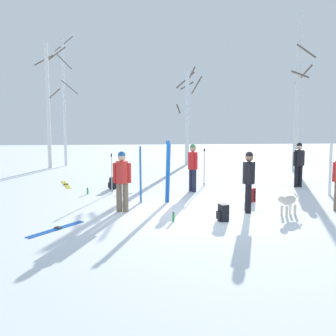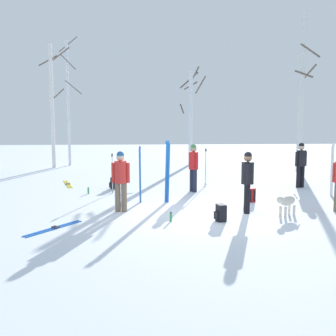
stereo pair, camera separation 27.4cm
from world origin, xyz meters
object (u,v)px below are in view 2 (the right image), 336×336
at_px(backpack_1, 221,213).
at_px(birch_tree_3, 191,115).
at_px(ski_pair_planted_2, 332,170).
at_px(person_2, 301,162).
at_px(water_bottle_1, 171,217).
at_px(birch_tree_1, 52,104).
at_px(birch_tree_2, 68,101).
at_px(ski_poles_1, 112,172).
at_px(dog, 287,202).
at_px(water_bottle_0, 88,191).
at_px(ski_pair_lying_1, 54,228).
at_px(person_0, 247,178).
at_px(person_1, 121,177).
at_px(backpack_2, 250,195).
at_px(birch_tree_4, 302,91).
at_px(ski_pair_lying_0, 68,184).
at_px(ski_poles_0, 206,166).
at_px(ski_pair_planted_0, 140,175).
at_px(backpack_0, 114,183).
at_px(person_3, 193,165).
at_px(ski_pair_planted_1, 167,172).

distance_m(backpack_1, birch_tree_3, 13.03).
bearing_deg(ski_pair_planted_2, person_2, 103.26).
relative_size(ski_pair_planted_2, water_bottle_1, 7.17).
relative_size(birch_tree_1, birch_tree_2, 0.91).
distance_m(water_bottle_1, birch_tree_3, 13.14).
xyz_separation_m(ski_pair_planted_2, ski_poles_1, (-7.49, 0.99, -0.15)).
bearing_deg(dog, water_bottle_0, 148.83).
relative_size(birch_tree_2, birch_tree_3, 1.30).
bearing_deg(ski_pair_lying_1, backpack_1, 6.43).
distance_m(person_0, water_bottle_0, 5.82).
xyz_separation_m(person_1, backpack_2, (4.00, 1.09, -0.77)).
distance_m(ski_poles_1, birch_tree_4, 10.90).
distance_m(backpack_2, birch_tree_3, 10.79).
relative_size(person_1, ski_pair_lying_0, 0.93).
height_order(person_1, ski_poles_0, person_1).
height_order(person_1, ski_pair_planted_0, ski_pair_planted_0).
xyz_separation_m(ski_pair_lying_0, birch_tree_4, (10.83, 3.48, 3.98)).
xyz_separation_m(ski_pair_lying_1, water_bottle_0, (0.18, 4.45, 0.10)).
bearing_deg(water_bottle_0, ski_pair_lying_0, 118.38).
bearing_deg(ski_poles_0, birch_tree_1, 139.16).
bearing_deg(dog, ski_poles_1, 143.85).
relative_size(person_1, birch_tree_2, 0.24).
distance_m(ski_pair_planted_0, birch_tree_3, 10.84).
xyz_separation_m(backpack_0, birch_tree_1, (-3.72, 6.73, 3.18)).
xyz_separation_m(ski_poles_0, birch_tree_2, (-6.62, 7.30, 2.81)).
xyz_separation_m(person_3, ski_pair_planted_0, (-1.89, -1.72, -0.10)).
xyz_separation_m(backpack_2, birch_tree_2, (-7.58, 10.37, 3.38)).
bearing_deg(person_1, water_bottle_0, 115.43).
distance_m(ski_pair_planted_2, birch_tree_1, 14.33).
relative_size(ski_pair_planted_0, backpack_1, 4.03).
bearing_deg(ski_pair_planted_1, backpack_0, 126.54).
xyz_separation_m(ski_pair_planted_0, water_bottle_1, (0.81, -2.41, -0.76)).
height_order(ski_pair_lying_0, birch_tree_1, birch_tree_1).
height_order(ski_poles_1, water_bottle_1, ski_poles_1).
bearing_deg(person_2, ski_poles_0, 171.32).
xyz_separation_m(backpack_1, birch_tree_1, (-6.85, 11.65, 3.18)).
relative_size(person_2, water_bottle_0, 7.65).
bearing_deg(birch_tree_4, birch_tree_2, 165.35).
relative_size(ski_pair_lying_1, ski_poles_1, 1.04).
bearing_deg(dog, ski_pair_lying_1, -171.23).
xyz_separation_m(ski_pair_planted_0, backpack_2, (3.48, -0.14, -0.67)).
distance_m(person_3, ski_pair_lying_1, 6.13).
distance_m(backpack_2, birch_tree_1, 12.85).
distance_m(backpack_0, backpack_2, 5.21).
relative_size(ski_pair_planted_0, backpack_2, 4.03).
height_order(backpack_0, birch_tree_3, birch_tree_3).
bearing_deg(ski_pair_planted_1, ski_poles_1, 137.09).
bearing_deg(backpack_0, dog, -41.66).
height_order(water_bottle_0, birch_tree_4, birch_tree_4).
distance_m(dog, backpack_0, 6.71).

